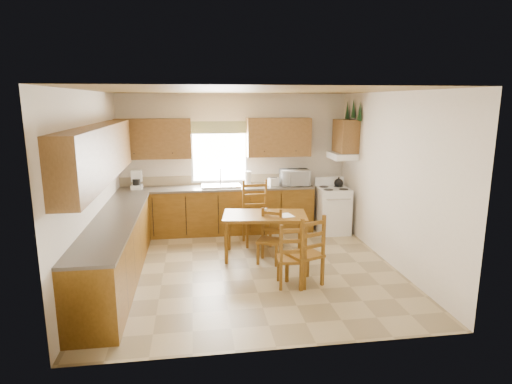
{
  "coord_description": "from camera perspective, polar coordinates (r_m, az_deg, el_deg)",
  "views": [
    {
      "loc": [
        -0.81,
        -6.22,
        2.56
      ],
      "look_at": [
        0.15,
        0.3,
        1.15
      ],
      "focal_mm": 30.0,
      "sensor_mm": 36.0,
      "label": 1
    }
  ],
  "objects": [
    {
      "name": "counter_back",
      "position": [
        8.34,
        -5.22,
        0.55
      ],
      "size": [
        3.75,
        0.63,
        0.04
      ],
      "primitive_type": "cube",
      "color": "#544D44",
      "rests_on": "lower_cab_back"
    },
    {
      "name": "range_hood",
      "position": [
        8.43,
        11.43,
        4.75
      ],
      "size": [
        0.44,
        0.62,
        0.12
      ],
      "primitive_type": "cube",
      "color": "white",
      "rests_on": "wall_right"
    },
    {
      "name": "window_frame",
      "position": [
        8.51,
        -4.9,
        5.22
      ],
      "size": [
        1.13,
        0.02,
        1.18
      ],
      "primitive_type": "cube",
      "color": "white",
      "rests_on": "wall_back"
    },
    {
      "name": "pine_decal_a",
      "position": [
        8.13,
        13.67,
        10.48
      ],
      "size": [
        0.22,
        0.22,
        0.36
      ],
      "primitive_type": "cone",
      "color": "#183B1D",
      "rests_on": "wall_right"
    },
    {
      "name": "lower_cab_left",
      "position": [
        6.53,
        -18.12,
        -7.49
      ],
      "size": [
        0.6,
        3.6,
        0.88
      ],
      "primitive_type": "cube",
      "color": "brown",
      "rests_on": "floor"
    },
    {
      "name": "wall_front",
      "position": [
        4.22,
        3.02,
        -4.56
      ],
      "size": [
        4.5,
        4.5,
        0.0
      ],
      "primitive_type": "plane",
      "color": "silver",
      "rests_on": "floor"
    },
    {
      "name": "table_card",
      "position": [
        7.03,
        1.17,
        -2.58
      ],
      "size": [
        0.08,
        0.04,
        0.11
      ],
      "primitive_type": "cube",
      "rotation": [
        0.0,
        0.0,
        -0.28
      ],
      "color": "white",
      "rests_on": "dining_table"
    },
    {
      "name": "counter_left",
      "position": [
        6.39,
        -18.39,
        -3.6
      ],
      "size": [
        0.63,
        3.6,
        0.04
      ],
      "primitive_type": "cube",
      "color": "#544D44",
      "rests_on": "lower_cab_left"
    },
    {
      "name": "wall_left",
      "position": [
        6.5,
        -21.03,
        0.54
      ],
      "size": [
        4.5,
        4.5,
        0.0
      ],
      "primitive_type": "plane",
      "color": "silver",
      "rests_on": "floor"
    },
    {
      "name": "pine_decal_c",
      "position": [
        8.73,
        12.08,
        10.63
      ],
      "size": [
        0.22,
        0.22,
        0.36
      ],
      "primitive_type": "cone",
      "color": "#183B1D",
      "rests_on": "wall_right"
    },
    {
      "name": "coffeemaker",
      "position": [
        8.39,
        -15.65,
        1.57
      ],
      "size": [
        0.26,
        0.29,
        0.35
      ],
      "primitive_type": "cube",
      "rotation": [
        0.0,
        0.0,
        -0.25
      ],
      "color": "white",
      "rests_on": "counter_back"
    },
    {
      "name": "lower_cab_back",
      "position": [
        8.45,
        -5.16,
        -2.5
      ],
      "size": [
        3.75,
        0.6,
        0.88
      ],
      "primitive_type": "cube",
      "color": "brown",
      "rests_on": "floor"
    },
    {
      "name": "wall_back",
      "position": [
        8.59,
        -2.89,
        3.97
      ],
      "size": [
        4.5,
        4.5,
        0.0
      ],
      "primitive_type": "plane",
      "color": "silver",
      "rests_on": "floor"
    },
    {
      "name": "stove",
      "position": [
        8.55,
        10.19,
        -2.49
      ],
      "size": [
        0.6,
        0.62,
        0.87
      ],
      "primitive_type": "cube",
      "rotation": [
        0.0,
        0.0,
        -0.02
      ],
      "color": "white",
      "rests_on": "floor"
    },
    {
      "name": "table_paper",
      "position": [
        7.0,
        4.0,
        -3.12
      ],
      "size": [
        0.27,
        0.32,
        0.0
      ],
      "primitive_type": "cube",
      "rotation": [
        0.0,
        0.0,
        0.21
      ],
      "color": "white",
      "rests_on": "dining_table"
    },
    {
      "name": "upper_cab_left",
      "position": [
        6.24,
        -20.19,
        4.86
      ],
      "size": [
        0.33,
        3.6,
        0.75
      ],
      "primitive_type": "cube",
      "color": "brown",
      "rests_on": "wall_left"
    },
    {
      "name": "chair_near_right",
      "position": [
        6.1,
        6.55,
        -7.64
      ],
      "size": [
        0.55,
        0.54,
        1.02
      ],
      "primitive_type": "cube",
      "rotation": [
        0.0,
        0.0,
        3.52
      ],
      "color": "brown",
      "rests_on": "floor"
    },
    {
      "name": "upper_cab_back_right",
      "position": [
        8.5,
        3.03,
        7.3
      ],
      "size": [
        1.25,
        0.33,
        0.75
      ],
      "primitive_type": "cube",
      "color": "brown",
      "rests_on": "wall_back"
    },
    {
      "name": "microwave",
      "position": [
        8.48,
        5.19,
        1.95
      ],
      "size": [
        0.52,
        0.38,
        0.31
      ],
      "primitive_type": "imported",
      "rotation": [
        0.0,
        0.0,
        -0.01
      ],
      "color": "white",
      "rests_on": "counter_back"
    },
    {
      "name": "upper_cab_back_left",
      "position": [
        8.36,
        -13.5,
        6.91
      ],
      "size": [
        1.41,
        0.33,
        0.75
      ],
      "primitive_type": "cube",
      "color": "brown",
      "rests_on": "wall_back"
    },
    {
      "name": "ceiling",
      "position": [
        6.27,
        -0.98,
        13.36
      ],
      "size": [
        4.5,
        4.5,
        0.0
      ],
      "primitive_type": "plane",
      "color": "brown",
      "rests_on": "floor"
    },
    {
      "name": "dining_table",
      "position": [
        7.14,
        1.16,
        -5.83
      ],
      "size": [
        1.46,
        0.97,
        0.73
      ],
      "primitive_type": "cube",
      "rotation": [
        0.0,
        0.0,
        -0.15
      ],
      "color": "brown",
      "rests_on": "floor"
    },
    {
      "name": "chair_far_right",
      "position": [
        7.7,
        0.11,
        -2.9
      ],
      "size": [
        0.5,
        0.48,
        1.14
      ],
      "primitive_type": "cube",
      "rotation": [
        0.0,
        0.0,
        0.04
      ],
      "color": "brown",
      "rests_on": "floor"
    },
    {
      "name": "chair_far_left",
      "position": [
        6.87,
        1.8,
        -6.02
      ],
      "size": [
        0.47,
        0.46,
        0.85
      ],
      "primitive_type": "cube",
      "rotation": [
        0.0,
        0.0,
        -0.43
      ],
      "color": "brown",
      "rests_on": "floor"
    },
    {
      "name": "floor",
      "position": [
        6.77,
        -0.9,
        -10.13
      ],
      "size": [
        4.5,
        4.5,
        0.0
      ],
      "primitive_type": "plane",
      "color": "tan",
      "rests_on": "ground"
    },
    {
      "name": "paper_towel",
      "position": [
        8.37,
        -1.07,
        1.8
      ],
      "size": [
        0.15,
        0.15,
        0.29
      ],
      "primitive_type": "cylinder",
      "rotation": [
        0.0,
        0.0,
        -0.23
      ],
      "color": "white",
      "rests_on": "counter_back"
    },
    {
      "name": "chair_near_left",
      "position": [
        6.04,
        4.76,
        -8.26
      ],
      "size": [
        0.42,
        0.4,
        0.93
      ],
      "primitive_type": "cube",
      "rotation": [
        0.0,
        0.0,
        3.06
      ],
      "color": "brown",
      "rests_on": "floor"
    },
    {
      "name": "window_valance",
      "position": [
        8.44,
        -4.95,
        8.57
      ],
      "size": [
        1.19,
        0.01,
        0.24
      ],
      "primitive_type": "cube",
      "color": "#3F5B29",
      "rests_on": "wall_back"
    },
    {
      "name": "window_pane",
      "position": [
        8.51,
        -4.9,
        5.22
      ],
      "size": [
        1.05,
        0.01,
        1.1
      ],
      "primitive_type": "cube",
      "color": "white",
      "rests_on": "wall_back"
    },
    {
      "name": "backsplash",
      "position": [
        8.61,
        -5.34,
        1.65
      ],
      "size": [
        3.75,
        0.01,
        0.18
      ],
      "primitive_type": "cube",
      "color": "tan",
      "rests_on": "counter_back"
    },
    {
      "name": "sink_basin",
      "position": [
        8.34,
        -4.71,
        0.84
      ],
      "size": [
        0.75,
        0.45,
        0.04
      ],
      "primitive_type": "cube",
      "color": "silver",
      "rests_on": "counter_back"
    },
    {
      "name": "toaster",
      "position": [
        8.38,
        2.35,
        1.35
      ],
      "size": [
        0.23,
        0.18,
        0.16
      ],
      "primitive_type": "cube",
      "rotation": [
        0.0,
        0.0,
        0.33
      ],
      "color": "white",
      "rests_on": "counter_back"
    },
    {
      "name": "pine_decal_b",
      "position": [
        8.43,
        12.86,
        10.83
      ],
      "size": [
        0.22,
        0.22,
        0.36
      ],
      "primitive_type": "cone",
      "color": "#183B1D",
      "rests_on": "wall_right"
    },
    {
      "name": "upper_cab_stove",
      "position": [
        8.41,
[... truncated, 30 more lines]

